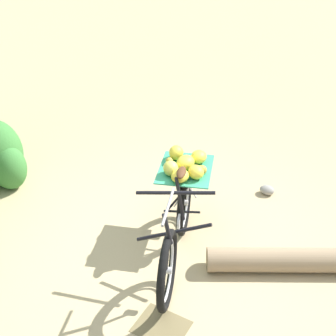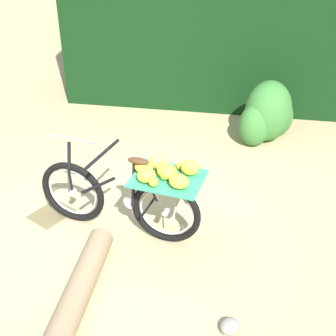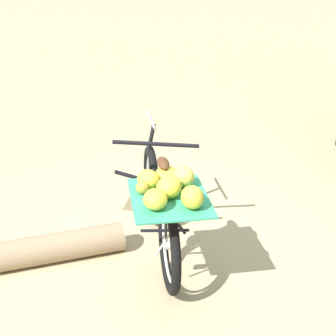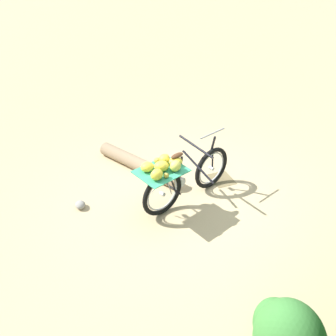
% 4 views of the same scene
% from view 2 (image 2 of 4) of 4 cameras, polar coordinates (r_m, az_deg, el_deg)
% --- Properties ---
extents(ground_plane, '(60.00, 60.00, 0.00)m').
position_cam_2_polar(ground_plane, '(5.50, -4.25, -5.96)').
color(ground_plane, tan).
extents(foliage_hedge, '(2.94, 4.27, 2.34)m').
position_cam_2_polar(foliage_hedge, '(7.78, 4.77, 15.58)').
color(foliage_hedge, black).
rests_on(foliage_hedge, ground_plane).
extents(bicycle, '(0.95, 1.78, 1.03)m').
position_cam_2_polar(bicycle, '(5.02, -4.30, -2.88)').
color(bicycle, black).
rests_on(bicycle, ground_plane).
extents(fallen_log, '(1.68, 1.08, 0.24)m').
position_cam_2_polar(fallen_log, '(4.51, -10.90, -15.12)').
color(fallen_log, '#937A5B').
rests_on(fallen_log, ground_plane).
extents(shrub_cluster, '(0.91, 0.62, 0.86)m').
position_cam_2_polar(shrub_cluster, '(6.97, 11.33, 6.00)').
color(shrub_cluster, '#387533').
rests_on(shrub_cluster, ground_plane).
extents(path_stone, '(0.18, 0.15, 0.11)m').
position_cam_2_polar(path_stone, '(4.39, 7.11, -17.60)').
color(path_stone, gray).
rests_on(path_stone, ground_plane).
extents(leaf_litter_patch, '(0.44, 0.36, 0.01)m').
position_cam_2_polar(leaf_litter_patch, '(5.72, -13.24, -5.14)').
color(leaf_litter_patch, olive).
rests_on(leaf_litter_patch, ground_plane).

